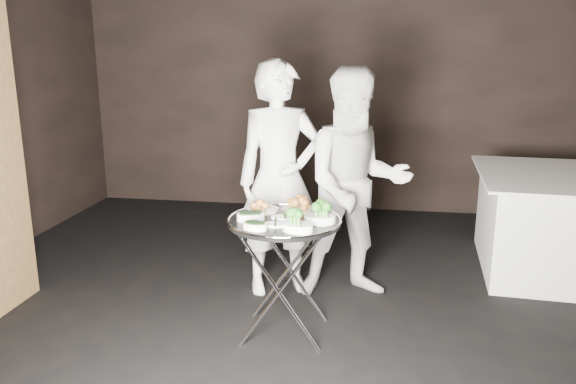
# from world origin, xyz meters

# --- Properties ---
(floor) EXTENTS (6.00, 7.00, 0.05)m
(floor) POSITION_xyz_m (0.00, 0.00, -0.03)
(floor) COLOR black
(floor) RESTS_ON ground
(wall_back) EXTENTS (6.00, 0.05, 3.00)m
(wall_back) POSITION_xyz_m (0.00, 3.52, 1.50)
(wall_back) COLOR black
(wall_back) RESTS_ON floor
(tray_stand) EXTENTS (0.54, 0.45, 0.79)m
(tray_stand) POSITION_xyz_m (-0.13, 0.33, 0.44)
(tray_stand) COLOR silver
(tray_stand) RESTS_ON floor
(serving_tray) EXTENTS (0.74, 0.74, 0.04)m
(serving_tray) POSITION_xyz_m (-0.13, 0.33, 0.80)
(serving_tray) COLOR black
(serving_tray) RESTS_ON tray_stand
(potato_plate_a) EXTENTS (0.21, 0.21, 0.08)m
(potato_plate_a) POSITION_xyz_m (-0.31, 0.49, 0.84)
(potato_plate_a) COLOR beige
(potato_plate_a) RESTS_ON serving_tray
(potato_plate_b) EXTENTS (0.22, 0.22, 0.08)m
(potato_plate_b) POSITION_xyz_m (-0.07, 0.55, 0.84)
(potato_plate_b) COLOR beige
(potato_plate_b) RESTS_ON serving_tray
(greens_bowl) EXTENTS (0.11, 0.11, 0.06)m
(greens_bowl) POSITION_xyz_m (0.11, 0.47, 0.83)
(greens_bowl) COLOR white
(greens_bowl) RESTS_ON serving_tray
(asparagus_plate_a) EXTENTS (0.19, 0.13, 0.04)m
(asparagus_plate_a) POSITION_xyz_m (-0.13, 0.34, 0.82)
(asparagus_plate_a) COLOR white
(asparagus_plate_a) RESTS_ON serving_tray
(asparagus_plate_b) EXTENTS (0.18, 0.12, 0.03)m
(asparagus_plate_b) POSITION_xyz_m (-0.16, 0.18, 0.82)
(asparagus_plate_b) COLOR white
(asparagus_plate_b) RESTS_ON serving_tray
(spinach_bowl_a) EXTENTS (0.21, 0.18, 0.07)m
(spinach_bowl_a) POSITION_xyz_m (-0.34, 0.27, 0.84)
(spinach_bowl_a) COLOR white
(spinach_bowl_a) RESTS_ON serving_tray
(spinach_bowl_b) EXTENTS (0.18, 0.14, 0.06)m
(spinach_bowl_b) POSITION_xyz_m (-0.27, 0.09, 0.83)
(spinach_bowl_b) COLOR white
(spinach_bowl_b) RESTS_ON serving_tray
(broccoli_bowl_a) EXTENTS (0.22, 0.17, 0.08)m
(broccoli_bowl_a) POSITION_xyz_m (0.10, 0.29, 0.84)
(broccoli_bowl_a) COLOR white
(broccoli_bowl_a) RESTS_ON serving_tray
(broccoli_bowl_b) EXTENTS (0.22, 0.18, 0.08)m
(broccoli_bowl_b) POSITION_xyz_m (-0.01, 0.10, 0.84)
(broccoli_bowl_b) COLOR white
(broccoli_bowl_b) RESTS_ON serving_tray
(serving_utensils) EXTENTS (0.57, 0.43, 0.01)m
(serving_utensils) POSITION_xyz_m (-0.11, 0.39, 0.85)
(serving_utensils) COLOR silver
(serving_utensils) RESTS_ON serving_tray
(waiter_left) EXTENTS (0.78, 0.67, 1.80)m
(waiter_left) POSITION_xyz_m (-0.29, 1.05, 0.90)
(waiter_left) COLOR silver
(waiter_left) RESTS_ON floor
(waiter_right) EXTENTS (1.00, 0.86, 1.75)m
(waiter_right) POSITION_xyz_m (0.29, 1.05, 0.88)
(waiter_right) COLOR silver
(waiter_right) RESTS_ON floor
(dining_table) EXTENTS (1.50, 1.50, 0.85)m
(dining_table) POSITION_xyz_m (2.06, 1.79, 0.43)
(dining_table) COLOR white
(dining_table) RESTS_ON floor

